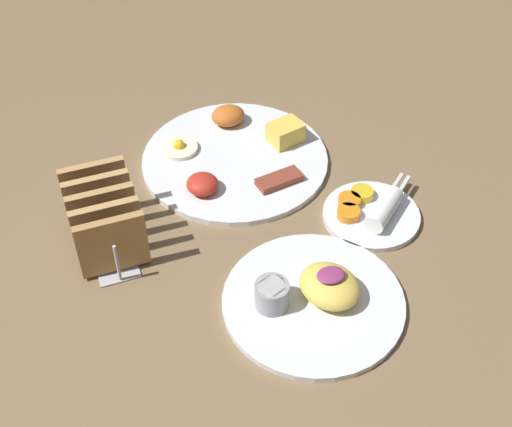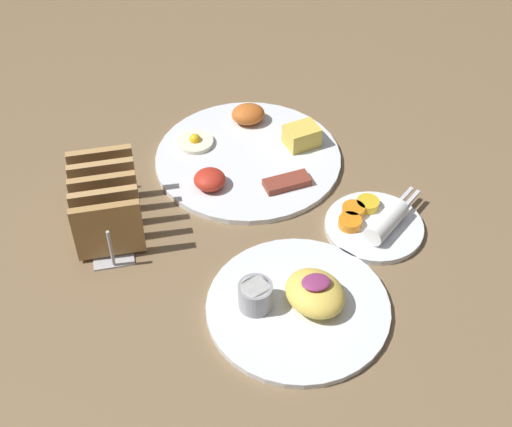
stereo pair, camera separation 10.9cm
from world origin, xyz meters
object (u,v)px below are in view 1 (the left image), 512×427
object	(u,v)px
plate_breakfast	(235,156)
plate_foreground	(314,297)
toast_rack	(104,218)
plate_condiments	(371,212)

from	to	relation	value
plate_breakfast	plate_foreground	bearing A→B (deg)	-90.00
plate_breakfast	toast_rack	bearing A→B (deg)	-154.77
plate_condiments	toast_rack	world-z (taller)	toast_rack
plate_condiments	plate_breakfast	bearing A→B (deg)	126.85
plate_foreground	toast_rack	distance (m)	0.33
plate_breakfast	plate_condiments	xyz separation A→B (m)	(0.16, -0.21, 0.00)
plate_breakfast	plate_condiments	world-z (taller)	plate_breakfast
plate_foreground	plate_breakfast	bearing A→B (deg)	90.00
plate_condiments	toast_rack	size ratio (longest dim) A/B	0.92
plate_breakfast	toast_rack	size ratio (longest dim) A/B	1.77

